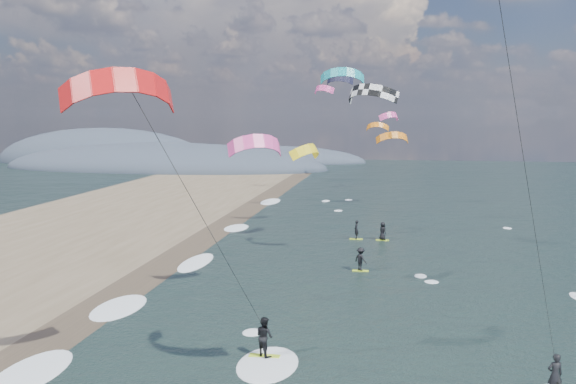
# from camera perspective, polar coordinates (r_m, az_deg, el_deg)

# --- Properties ---
(wet_sand_strip) EXTENTS (3.00, 240.00, 0.00)m
(wet_sand_strip) POSITION_cam_1_polar(r_m,az_deg,el_deg) (33.36, -20.04, -12.05)
(wet_sand_strip) COLOR #382D23
(wet_sand_strip) RESTS_ON ground
(coastal_hills) EXTENTS (80.00, 41.00, 15.00)m
(coastal_hills) POSITION_cam_1_polar(r_m,az_deg,el_deg) (134.76, -11.81, 2.37)
(coastal_hills) COLOR #3D4756
(coastal_hills) RESTS_ON ground
(kitesurfer_near_a) EXTENTS (7.83, 9.01, 17.47)m
(kitesurfer_near_a) POSITION_cam_1_polar(r_m,az_deg,el_deg) (19.87, 18.57, 14.30)
(kitesurfer_near_a) COLOR #C7ED29
(kitesurfer_near_a) RESTS_ON ground
(kitesurfer_near_b) EXTENTS (7.16, 9.12, 12.89)m
(kitesurfer_near_b) POSITION_cam_1_polar(r_m,az_deg,el_deg) (23.73, -9.92, 1.20)
(kitesurfer_near_b) COLOR #C7ED29
(kitesurfer_near_b) RESTS_ON ground
(far_kitesurfers) EXTENTS (3.32, 11.93, 1.63)m
(far_kitesurfers) POSITION_cam_1_polar(r_m,az_deg,el_deg) (49.13, 7.03, -4.59)
(far_kitesurfers) COLOR #C7ED29
(far_kitesurfers) RESTS_ON ground
(bg_kite_field) EXTENTS (13.21, 72.11, 8.00)m
(bg_kite_field) POSITION_cam_1_polar(r_m,az_deg,el_deg) (68.10, 6.13, 7.50)
(bg_kite_field) COLOR gray
(bg_kite_field) RESTS_ON ground
(shoreline_surf) EXTENTS (2.40, 79.40, 0.11)m
(shoreline_surf) POSITION_cam_1_polar(r_m,az_deg,el_deg) (36.86, -14.71, -10.02)
(shoreline_surf) COLOR white
(shoreline_surf) RESTS_ON ground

